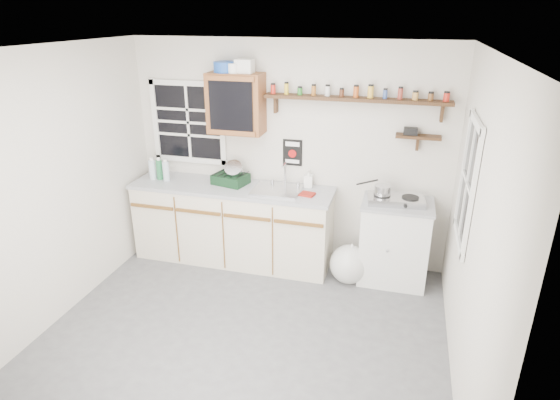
{
  "coord_description": "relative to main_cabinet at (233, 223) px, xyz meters",
  "views": [
    {
      "loc": [
        1.24,
        -3.32,
        2.76
      ],
      "look_at": [
        0.19,
        0.55,
        1.13
      ],
      "focal_mm": 30.0,
      "sensor_mm": 36.0,
      "label": 1
    }
  ],
  "objects": [
    {
      "name": "room",
      "position": [
        0.58,
        -1.3,
        0.79
      ],
      "size": [
        3.64,
        3.24,
        2.54
      ],
      "color": "#4A4A4C",
      "rests_on": "ground"
    },
    {
      "name": "main_cabinet",
      "position": [
        0.0,
        0.0,
        0.0
      ],
      "size": [
        2.31,
        0.63,
        0.92
      ],
      "color": "beige",
      "rests_on": "floor"
    },
    {
      "name": "right_cabinet",
      "position": [
        1.83,
        0.03,
        -0.01
      ],
      "size": [
        0.73,
        0.57,
        0.91
      ],
      "color": "silver",
      "rests_on": "floor"
    },
    {
      "name": "sink",
      "position": [
        0.54,
        0.01,
        0.47
      ],
      "size": [
        0.52,
        0.44,
        0.29
      ],
      "color": "#B5B5B9",
      "rests_on": "main_cabinet"
    },
    {
      "name": "upper_cabinet",
      "position": [
        0.03,
        0.14,
        1.36
      ],
      "size": [
        0.6,
        0.32,
        0.65
      ],
      "color": "brown",
      "rests_on": "wall_back"
    },
    {
      "name": "upper_cabinet_clutter",
      "position": [
        0.01,
        0.14,
        1.75
      ],
      "size": [
        0.43,
        0.24,
        0.14
      ],
      "color": "#1845A0",
      "rests_on": "upper_cabinet"
    },
    {
      "name": "spice_shelf",
      "position": [
        1.32,
        0.21,
        1.47
      ],
      "size": [
        1.91,
        0.18,
        0.34
      ],
      "color": "black",
      "rests_on": "wall_back"
    },
    {
      "name": "secondary_shelf",
      "position": [
        1.94,
        0.22,
        1.12
      ],
      "size": [
        0.45,
        0.16,
        0.24
      ],
      "color": "black",
      "rests_on": "wall_back"
    },
    {
      "name": "warning_sign",
      "position": [
        0.63,
        0.29,
        0.82
      ],
      "size": [
        0.22,
        0.02,
        0.3
      ],
      "color": "black",
      "rests_on": "wall_back"
    },
    {
      "name": "window_back",
      "position": [
        -0.62,
        0.29,
        1.09
      ],
      "size": [
        0.93,
        0.03,
        0.98
      ],
      "color": "black",
      "rests_on": "wall_back"
    },
    {
      "name": "window_right",
      "position": [
        2.37,
        -0.75,
        0.99
      ],
      "size": [
        0.03,
        0.78,
        1.08
      ],
      "color": "black",
      "rests_on": "wall_back"
    },
    {
      "name": "water_bottles",
      "position": [
        -0.89,
        -0.01,
        0.58
      ],
      "size": [
        0.26,
        0.1,
        0.26
      ],
      "color": "silver",
      "rests_on": "main_cabinet"
    },
    {
      "name": "dish_rack",
      "position": [
        -0.02,
        0.08,
        0.55
      ],
      "size": [
        0.43,
        0.36,
        0.28
      ],
      "rotation": [
        0.0,
        0.0,
        -0.23
      ],
      "color": "black",
      "rests_on": "main_cabinet"
    },
    {
      "name": "soap_bottle",
      "position": [
        0.84,
        0.2,
        0.56
      ],
      "size": [
        0.1,
        0.1,
        0.2
      ],
      "primitive_type": "imported",
      "rotation": [
        0.0,
        0.0,
        0.06
      ],
      "color": "beige",
      "rests_on": "main_cabinet"
    },
    {
      "name": "rag",
      "position": [
        0.88,
        -0.05,
        0.47
      ],
      "size": [
        0.17,
        0.16,
        0.02
      ],
      "primitive_type": "cube",
      "rotation": [
        0.0,
        0.0,
        -0.18
      ],
      "color": "maroon",
      "rests_on": "main_cabinet"
    },
    {
      "name": "hotplate",
      "position": [
        1.81,
        0.01,
        0.49
      ],
      "size": [
        0.6,
        0.36,
        0.08
      ],
      "rotation": [
        0.0,
        0.0,
        0.11
      ],
      "color": "#B5B5B9",
      "rests_on": "right_cabinet"
    },
    {
      "name": "saucepan",
      "position": [
        1.66,
        0.01,
        0.57
      ],
      "size": [
        0.38,
        0.3,
        0.18
      ],
      "rotation": [
        0.0,
        0.0,
        -0.81
      ],
      "color": "#B5B5B9",
      "rests_on": "hotplate"
    },
    {
      "name": "trash_bag",
      "position": [
        1.39,
        -0.14,
        -0.26
      ],
      "size": [
        0.42,
        0.38,
        0.48
      ],
      "color": "silver",
      "rests_on": "floor"
    }
  ]
}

